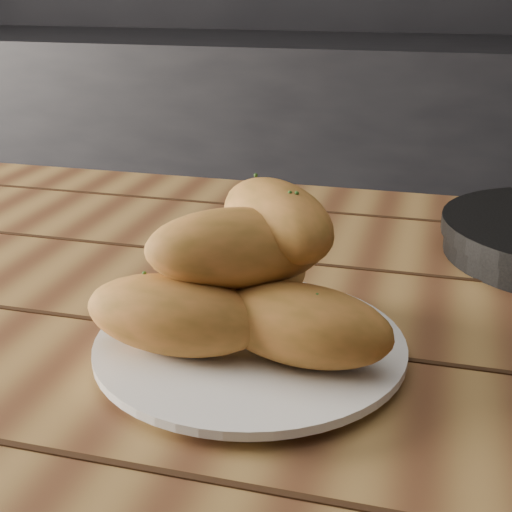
{
  "coord_description": "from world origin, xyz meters",
  "views": [
    {
      "loc": [
        0.53,
        -0.38,
        1.07
      ],
      "look_at": [
        0.38,
        0.18,
        0.84
      ],
      "focal_mm": 50.0,
      "sensor_mm": 36.0,
      "label": 1
    }
  ],
  "objects": [
    {
      "name": "table",
      "position": [
        0.49,
        0.29,
        0.65
      ],
      "size": [
        1.56,
        0.87,
        0.75
      ],
      "color": "olive",
      "rests_on": "ground"
    },
    {
      "name": "bread_rolls",
      "position": [
        0.37,
        0.16,
        0.83
      ],
      "size": [
        0.27,
        0.21,
        0.14
      ],
      "color": "#C77737",
      "rests_on": "plate"
    },
    {
      "name": "counter",
      "position": [
        0.0,
        1.7,
        0.45
      ],
      "size": [
        2.8,
        0.6,
        0.9
      ],
      "primitive_type": "cube",
      "color": "black",
      "rests_on": "ground"
    },
    {
      "name": "plate",
      "position": [
        0.38,
        0.16,
        0.76
      ],
      "size": [
        0.28,
        0.28,
        0.02
      ],
      "color": "white",
      "rests_on": "table"
    }
  ]
}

